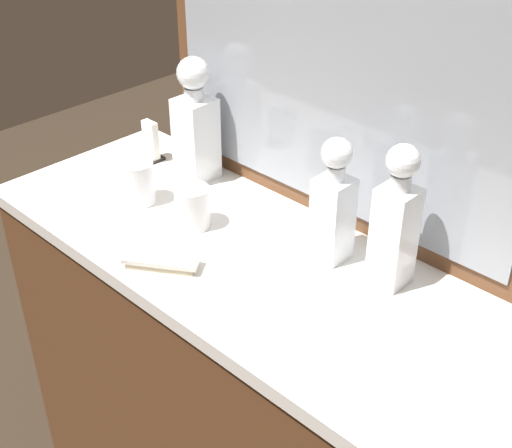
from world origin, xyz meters
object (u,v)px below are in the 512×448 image
at_px(crystal_decanter_center, 333,212).
at_px(silver_brush_far_left, 162,262).
at_px(crystal_tumbler_left, 193,209).
at_px(napkin_holder, 151,144).
at_px(crystal_decanter_front, 395,229).
at_px(crystal_decanter_far_right, 196,131).
at_px(crystal_tumbler_far_right, 138,184).

height_order(crystal_decanter_center, silver_brush_far_left, crystal_decanter_center).
relative_size(crystal_tumbler_left, napkin_holder, 0.89).
distance_m(crystal_decanter_front, crystal_decanter_center, 0.14).
xyz_separation_m(crystal_decanter_center, silver_brush_far_left, (-0.23, -0.27, -0.10)).
distance_m(silver_brush_far_left, napkin_holder, 0.50).
relative_size(crystal_decanter_center, crystal_decanter_far_right, 0.87).
bearing_deg(napkin_holder, crystal_tumbler_left, -23.52).
distance_m(crystal_tumbler_far_right, napkin_holder, 0.22).
height_order(crystal_tumbler_far_right, silver_brush_far_left, crystal_tumbler_far_right).
xyz_separation_m(crystal_decanter_front, crystal_decanter_far_right, (-0.61, 0.03, 0.00)).
relative_size(crystal_decanter_far_right, napkin_holder, 2.86).
xyz_separation_m(crystal_tumbler_far_right, silver_brush_far_left, (0.25, -0.13, -0.04)).
bearing_deg(crystal_decanter_far_right, napkin_holder, -171.83).
distance_m(crystal_tumbler_far_right, silver_brush_far_left, 0.28).
xyz_separation_m(crystal_decanter_far_right, napkin_holder, (-0.16, -0.02, -0.08)).
relative_size(crystal_decanter_front, napkin_holder, 2.76).
xyz_separation_m(crystal_decanter_far_right, silver_brush_far_left, (0.24, -0.32, -0.11)).
bearing_deg(crystal_tumbler_left, crystal_decanter_far_right, 135.67).
distance_m(crystal_decanter_far_right, crystal_tumbler_left, 0.25).
distance_m(crystal_decanter_front, silver_brush_far_left, 0.48).
bearing_deg(silver_brush_far_left, crystal_tumbler_far_right, 151.54).
bearing_deg(silver_brush_far_left, crystal_decanter_center, 50.60).
relative_size(crystal_decanter_center, silver_brush_far_left, 1.71).
height_order(crystal_decanter_front, crystal_tumbler_left, crystal_decanter_front).
relative_size(crystal_decanter_center, crystal_tumbler_left, 2.82).
bearing_deg(crystal_tumbler_far_right, silver_brush_far_left, -28.46).
bearing_deg(crystal_tumbler_far_right, crystal_decanter_front, 14.16).
height_order(crystal_tumbler_left, silver_brush_far_left, crystal_tumbler_left).
bearing_deg(crystal_decanter_far_right, silver_brush_far_left, -52.67).
xyz_separation_m(crystal_decanter_front, napkin_holder, (-0.76, 0.00, -0.08)).
xyz_separation_m(crystal_tumbler_far_right, napkin_holder, (-0.15, 0.16, -0.00)).
xyz_separation_m(crystal_decanter_center, crystal_tumbler_far_right, (-0.47, -0.14, -0.06)).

